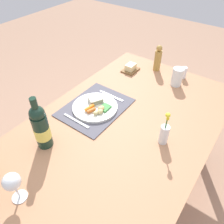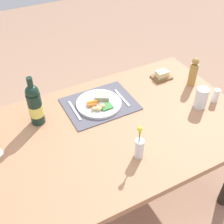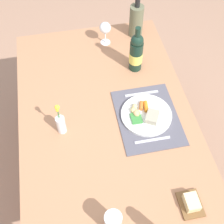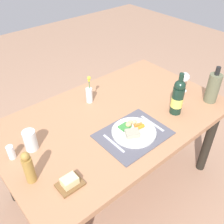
{
  "view_description": "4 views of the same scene",
  "coord_description": "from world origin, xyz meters",
  "px_view_note": "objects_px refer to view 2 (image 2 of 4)",
  "views": [
    {
      "loc": [
        0.77,
        0.49,
        1.62
      ],
      "look_at": [
        0.01,
        -0.06,
        0.8
      ],
      "focal_mm": 35.55,
      "sensor_mm": 36.0,
      "label": 1
    },
    {
      "loc": [
        0.55,
        1.04,
        1.85
      ],
      "look_at": [
        -0.05,
        -0.09,
        0.75
      ],
      "focal_mm": 46.16,
      "sensor_mm": 36.0,
      "label": 2
    },
    {
      "loc": [
        -0.94,
        0.16,
        2.09
      ],
      "look_at": [
        -0.01,
        -0.02,
        0.8
      ],
      "focal_mm": 48.67,
      "sensor_mm": 36.0,
      "label": 3
    },
    {
      "loc": [
        -0.89,
        -1.03,
        1.8
      ],
      "look_at": [
        -0.04,
        -0.03,
        0.79
      ],
      "focal_mm": 40.64,
      "sensor_mm": 36.0,
      "label": 4
    }
  ],
  "objects_px": {
    "knife": "(75,110)",
    "water_tumbler": "(201,99)",
    "dinner_plate": "(99,103)",
    "butter_dish": "(162,75)",
    "fork": "(122,98)",
    "pepper_mill": "(193,72)",
    "salt_shaker": "(216,96)",
    "flower_vase": "(139,147)",
    "wine_bottle": "(35,105)",
    "dining_table": "(112,139)"
  },
  "relations": [
    {
      "from": "dining_table",
      "to": "butter_dish",
      "type": "height_order",
      "value": "butter_dish"
    },
    {
      "from": "pepper_mill",
      "to": "flower_vase",
      "type": "xyz_separation_m",
      "value": [
        0.65,
        0.38,
        -0.03
      ]
    },
    {
      "from": "knife",
      "to": "water_tumbler",
      "type": "height_order",
      "value": "water_tumbler"
    },
    {
      "from": "flower_vase",
      "to": "knife",
      "type": "bearing_deg",
      "value": -71.77
    },
    {
      "from": "knife",
      "to": "water_tumbler",
      "type": "xyz_separation_m",
      "value": [
        -0.7,
        0.31,
        0.05
      ]
    },
    {
      "from": "dining_table",
      "to": "flower_vase",
      "type": "xyz_separation_m",
      "value": [
        -0.03,
        0.25,
        0.16
      ]
    },
    {
      "from": "dining_table",
      "to": "pepper_mill",
      "type": "distance_m",
      "value": 0.71
    },
    {
      "from": "knife",
      "to": "flower_vase",
      "type": "distance_m",
      "value": 0.51
    },
    {
      "from": "dinner_plate",
      "to": "fork",
      "type": "bearing_deg",
      "value": 177.77
    },
    {
      "from": "dinner_plate",
      "to": "fork",
      "type": "distance_m",
      "value": 0.16
    },
    {
      "from": "water_tumbler",
      "to": "butter_dish",
      "type": "bearing_deg",
      "value": -85.75
    },
    {
      "from": "dining_table",
      "to": "butter_dish",
      "type": "bearing_deg",
      "value": -152.4
    },
    {
      "from": "knife",
      "to": "flower_vase",
      "type": "height_order",
      "value": "flower_vase"
    },
    {
      "from": "dining_table",
      "to": "dinner_plate",
      "type": "height_order",
      "value": "dinner_plate"
    },
    {
      "from": "wine_bottle",
      "to": "pepper_mill",
      "type": "bearing_deg",
      "value": 173.55
    },
    {
      "from": "wine_bottle",
      "to": "salt_shaker",
      "type": "bearing_deg",
      "value": 162.43
    },
    {
      "from": "fork",
      "to": "flower_vase",
      "type": "bearing_deg",
      "value": 71.56
    },
    {
      "from": "butter_dish",
      "to": "salt_shaker",
      "type": "distance_m",
      "value": 0.4
    },
    {
      "from": "wine_bottle",
      "to": "dining_table",
      "type": "bearing_deg",
      "value": 145.27
    },
    {
      "from": "water_tumbler",
      "to": "flower_vase",
      "type": "relative_size",
      "value": 0.62
    },
    {
      "from": "dinner_plate",
      "to": "fork",
      "type": "relative_size",
      "value": 1.48
    },
    {
      "from": "dinner_plate",
      "to": "flower_vase",
      "type": "distance_m",
      "value": 0.46
    },
    {
      "from": "butter_dish",
      "to": "wine_bottle",
      "type": "bearing_deg",
      "value": 2.57
    },
    {
      "from": "pepper_mill",
      "to": "dinner_plate",
      "type": "bearing_deg",
      "value": -7.43
    },
    {
      "from": "dinner_plate",
      "to": "wine_bottle",
      "type": "bearing_deg",
      "value": -4.75
    },
    {
      "from": "fork",
      "to": "pepper_mill",
      "type": "relative_size",
      "value": 0.94
    },
    {
      "from": "dinner_plate",
      "to": "pepper_mill",
      "type": "xyz_separation_m",
      "value": [
        -0.65,
        0.08,
        0.08
      ]
    },
    {
      "from": "dining_table",
      "to": "butter_dish",
      "type": "relative_size",
      "value": 12.13
    },
    {
      "from": "knife",
      "to": "dining_table",
      "type": "bearing_deg",
      "value": 120.5
    },
    {
      "from": "dining_table",
      "to": "pepper_mill",
      "type": "relative_size",
      "value": 7.85
    },
    {
      "from": "knife",
      "to": "wine_bottle",
      "type": "height_order",
      "value": "wine_bottle"
    },
    {
      "from": "fork",
      "to": "wine_bottle",
      "type": "relative_size",
      "value": 0.62
    },
    {
      "from": "dining_table",
      "to": "dinner_plate",
      "type": "relative_size",
      "value": 5.64
    },
    {
      "from": "dinner_plate",
      "to": "butter_dish",
      "type": "distance_m",
      "value": 0.52
    },
    {
      "from": "dining_table",
      "to": "dinner_plate",
      "type": "distance_m",
      "value": 0.24
    },
    {
      "from": "water_tumbler",
      "to": "wine_bottle",
      "type": "distance_m",
      "value": 0.98
    },
    {
      "from": "knife",
      "to": "dinner_plate",
      "type": "bearing_deg",
      "value": 174.27
    },
    {
      "from": "wine_bottle",
      "to": "butter_dish",
      "type": "relative_size",
      "value": 2.35
    },
    {
      "from": "fork",
      "to": "butter_dish",
      "type": "xyz_separation_m",
      "value": [
        -0.36,
        -0.08,
        0.01
      ]
    },
    {
      "from": "water_tumbler",
      "to": "salt_shaker",
      "type": "relative_size",
      "value": 1.5
    },
    {
      "from": "dining_table",
      "to": "knife",
      "type": "xyz_separation_m",
      "value": [
        0.13,
        -0.23,
        0.1
      ]
    },
    {
      "from": "flower_vase",
      "to": "butter_dish",
      "type": "height_order",
      "value": "flower_vase"
    },
    {
      "from": "pepper_mill",
      "to": "salt_shaker",
      "type": "distance_m",
      "value": 0.22
    },
    {
      "from": "water_tumbler",
      "to": "wine_bottle",
      "type": "bearing_deg",
      "value": -19.41
    },
    {
      "from": "dinner_plate",
      "to": "water_tumbler",
      "type": "height_order",
      "value": "water_tumbler"
    },
    {
      "from": "water_tumbler",
      "to": "butter_dish",
      "type": "xyz_separation_m",
      "value": [
        0.03,
        -0.36,
        -0.03
      ]
    },
    {
      "from": "fork",
      "to": "water_tumbler",
      "type": "bearing_deg",
      "value": 144.04
    },
    {
      "from": "dining_table",
      "to": "water_tumbler",
      "type": "height_order",
      "value": "water_tumbler"
    },
    {
      "from": "knife",
      "to": "flower_vase",
      "type": "bearing_deg",
      "value": 108.91
    },
    {
      "from": "dinner_plate",
      "to": "water_tumbler",
      "type": "distance_m",
      "value": 0.62
    }
  ]
}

